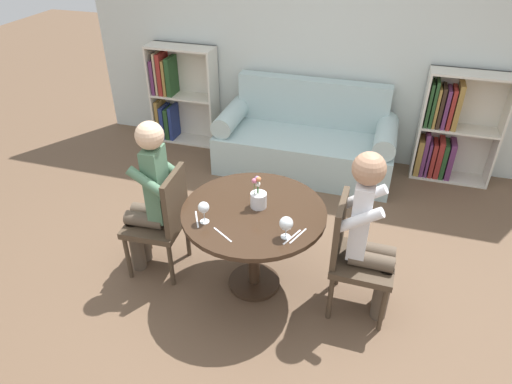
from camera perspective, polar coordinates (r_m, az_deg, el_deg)
The scene contains 17 objects.
ground_plane at distance 3.65m, azimuth -0.23°, elevation -11.32°, with size 16.00×16.00×0.00m, color brown.
back_wall at distance 5.00m, azimuth 8.00°, elevation 19.01°, with size 5.20×0.05×2.70m.
round_table at distance 3.27m, azimuth -0.26°, elevation -4.05°, with size 1.02×1.02×0.71m.
couch at distance 4.97m, azimuth 6.21°, elevation 6.20°, with size 1.86×0.80×0.92m.
bookshelf_left at distance 5.58m, azimuth -9.86°, elevation 11.84°, with size 0.78×0.28×1.15m.
bookshelf_right at distance 5.10m, azimuth 22.87°, elevation 7.09°, with size 0.78×0.28×1.15m.
chair_left at distance 3.54m, azimuth -11.54°, elevation -3.22°, with size 0.45×0.45×0.90m.
chair_right at distance 3.24m, azimuth 12.13°, elevation -7.39°, with size 0.43×0.43×0.90m.
person_left at distance 3.47m, azimuth -13.22°, elevation -0.54°, with size 0.43×0.36×1.29m.
person_right at distance 3.11m, azimuth 14.10°, elevation -4.99°, with size 0.42×0.34×1.27m.
wine_glass_left at distance 3.04m, azimuth -6.57°, elevation -2.01°, with size 0.08×0.08×0.16m.
wine_glass_right at distance 2.90m, azimuth 3.79°, elevation -3.98°, with size 0.09×0.09×0.16m.
flower_vase at distance 3.19m, azimuth 0.30°, elevation -0.73°, with size 0.12×0.12×0.25m.
knife_left_setting at distance 3.13m, azimuth -7.40°, elevation -3.40°, with size 0.10×0.17×0.00m.
fork_left_setting at distance 2.98m, azimuth 5.29°, elevation -5.48°, with size 0.08×0.18×0.00m.
knife_right_setting at distance 2.96m, azimuth 4.53°, elevation -5.63°, with size 0.08×0.18×0.00m.
fork_right_setting at distance 2.98m, azimuth -4.19°, elevation -5.33°, with size 0.17×0.11×0.00m.
Camera 1 is at (0.77, -2.48, 2.57)m, focal length 32.00 mm.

